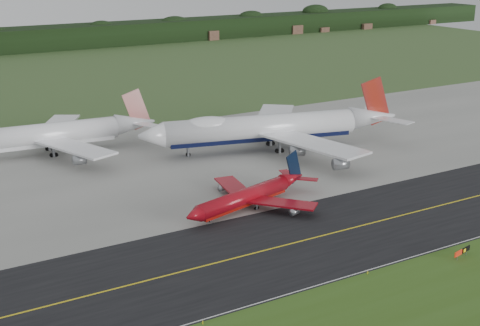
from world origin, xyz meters
The scene contains 12 objects.
ground centered at (0.00, 0.00, 0.00)m, with size 600.00×600.00×0.00m, color #355326.
grass_verge centered at (0.00, -35.00, 0.01)m, with size 400.00×30.00×0.01m, color #365719.
taxiway centered at (0.00, -4.00, 0.01)m, with size 400.00×32.00×0.02m, color black.
apron centered at (0.00, 51.00, 0.01)m, with size 400.00×78.00×0.01m, color gray.
taxiway_centreline centered at (0.00, -4.00, 0.03)m, with size 400.00×0.40×0.00m, color yellow.
taxiway_edge_line centered at (0.00, -19.50, 0.03)m, with size 400.00×0.25×0.00m, color silver.
jet_ba_747 centered at (25.67, 49.62, 6.28)m, with size 72.62×59.08×18.44m.
jet_red_737 centered at (-1.06, 15.68, 2.61)m, with size 34.47×27.49×9.45m.
jet_star_tail centered at (-26.88, 75.88, 5.18)m, with size 58.99×49.18×15.55m.
taxiway_sign centered at (18.83, -23.98, 1.15)m, with size 4.82×1.21×1.63m.
edge_marker_left centered at (-30.90, -20.50, 0.25)m, with size 0.16×0.16×0.50m, color yellow.
edge_marker_center centered at (0.21, -20.50, 0.25)m, with size 0.16×0.16×0.50m, color yellow.
Camera 1 is at (-69.28, -96.94, 51.82)m, focal length 50.00 mm.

